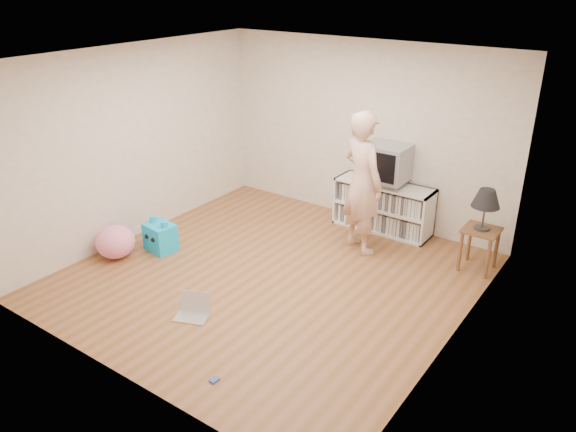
% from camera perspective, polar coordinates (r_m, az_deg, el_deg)
% --- Properties ---
extents(ground, '(4.50, 4.50, 0.00)m').
position_cam_1_polar(ground, '(6.91, -1.81, -6.15)').
color(ground, brown).
rests_on(ground, ground).
extents(walls, '(4.52, 4.52, 2.60)m').
position_cam_1_polar(walls, '(6.36, -1.96, 4.03)').
color(walls, beige).
rests_on(walls, ground).
extents(ceiling, '(4.50, 4.50, 0.01)m').
position_cam_1_polar(ceiling, '(6.04, -2.14, 15.70)').
color(ceiling, white).
rests_on(ceiling, walls).
extents(media_unit, '(1.40, 0.45, 0.70)m').
position_cam_1_polar(media_unit, '(8.10, 9.69, 0.97)').
color(media_unit, white).
rests_on(media_unit, ground).
extents(dvd_deck, '(0.45, 0.35, 0.07)m').
position_cam_1_polar(dvd_deck, '(7.95, 9.83, 3.49)').
color(dvd_deck, gray).
rests_on(dvd_deck, media_unit).
extents(crt_tv, '(0.60, 0.53, 0.50)m').
position_cam_1_polar(crt_tv, '(7.85, 9.96, 5.43)').
color(crt_tv, '#96969A').
rests_on(crt_tv, dvd_deck).
extents(side_table, '(0.42, 0.42, 0.55)m').
position_cam_1_polar(side_table, '(7.28, 18.93, -2.20)').
color(side_table, brown).
rests_on(side_table, ground).
extents(table_lamp, '(0.34, 0.34, 0.52)m').
position_cam_1_polar(table_lamp, '(7.08, 19.49, 1.62)').
color(table_lamp, '#333333').
rests_on(table_lamp, side_table).
extents(person, '(0.81, 0.70, 1.88)m').
position_cam_1_polar(person, '(7.25, 7.57, 3.35)').
color(person, beige).
rests_on(person, ground).
extents(laptop, '(0.43, 0.39, 0.24)m').
position_cam_1_polar(laptop, '(6.25, -9.59, -9.34)').
color(laptop, silver).
rests_on(laptop, ground).
extents(playing_cards, '(0.07, 0.09, 0.02)m').
position_cam_1_polar(playing_cards, '(5.39, -7.49, -16.17)').
color(playing_cards, '#4052AA').
rests_on(playing_cards, ground).
extents(plush_blue, '(0.43, 0.38, 0.45)m').
position_cam_1_polar(plush_blue, '(7.64, -12.85, -2.07)').
color(plush_blue, '#0CB0FF').
rests_on(plush_blue, ground).
extents(plush_pink, '(0.63, 0.63, 0.43)m').
position_cam_1_polar(plush_pink, '(7.60, -17.13, -2.53)').
color(plush_pink, pink).
rests_on(plush_pink, ground).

